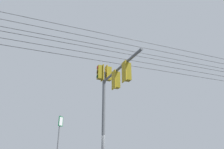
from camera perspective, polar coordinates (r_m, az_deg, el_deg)
name	(u,v)px	position (r m, az deg, el deg)	size (l,w,h in m)	color
signal_mast_assembly	(110,90)	(11.75, -0.60, -4.41)	(1.74, 4.63, 6.82)	slate
route_sign_primary	(58,145)	(9.79, -14.64, -18.37)	(0.25, 0.13, 3.13)	slate
overhead_wire_span	(124,51)	(14.31, 3.20, 6.42)	(29.01, 9.04, 2.27)	black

